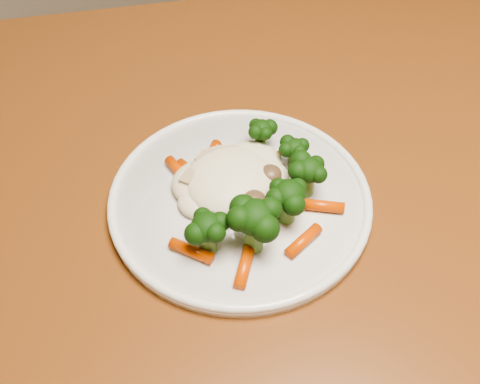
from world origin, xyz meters
The scene contains 3 objects.
dining_table centered at (-0.18, 0.29, 0.64)m, with size 1.28×1.09×0.75m.
plate centered at (-0.22, 0.25, 0.76)m, with size 0.28×0.28×0.01m, color white.
meal centered at (-0.21, 0.24, 0.78)m, with size 0.19×0.18×0.06m.
Camera 1 is at (-0.45, -0.10, 1.24)m, focal length 45.00 mm.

